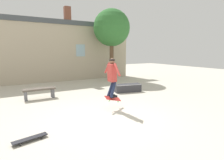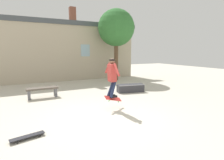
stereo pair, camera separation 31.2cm
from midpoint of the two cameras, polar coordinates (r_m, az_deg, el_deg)
The scene contains 8 objects.
ground_plane at distance 6.12m, azimuth -0.37°, elevation -11.75°, with size 40.00×40.00×0.00m, color beige.
building_backdrop at distance 13.50m, azimuth -16.06°, elevation 9.41°, with size 12.80×0.52×5.39m.
tree_right at distance 13.51m, azimuth 2.08°, elevation 16.55°, with size 2.72×2.72×5.29m.
park_bench at distance 8.91m, azimuth -20.84°, elevation -3.26°, with size 1.43×0.43×0.50m.
skate_ledge at distance 9.62m, azimuth 6.96°, elevation -2.65°, with size 1.52×0.79×0.42m.
skater at distance 6.46m, azimuth 1.39°, elevation 1.82°, with size 0.32×1.14×1.46m.
skateboard_flipping at distance 6.71m, azimuth 1.72°, elevation -6.11°, with size 0.82×0.45×0.39m.
skateboard_resting at distance 5.06m, azimuth -24.21°, elevation -16.45°, with size 0.84×0.36×0.08m.
Camera 2 is at (-2.39, -5.19, 2.20)m, focal length 28.00 mm.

